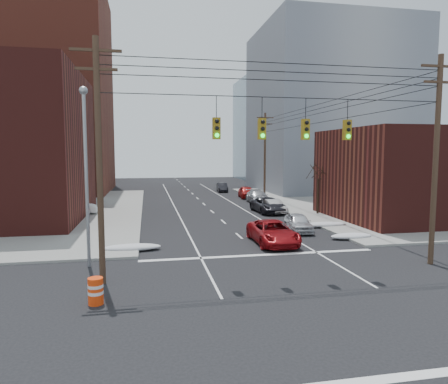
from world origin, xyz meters
name	(u,v)px	position (x,y,z in m)	size (l,w,h in m)	color
ground	(303,294)	(0.00, 0.00, 0.00)	(160.00, 160.00, 0.00)	black
sidewalk_ne	(427,201)	(27.00, 27.00, 0.07)	(40.00, 40.00, 0.15)	gray
building_brick_tall	(22,90)	(-24.00, 48.00, 15.00)	(24.00, 20.00, 30.00)	brown
building_brick_far	(52,152)	(-26.00, 74.00, 6.00)	(22.00, 18.00, 12.00)	#501B18
building_office	(329,111)	(22.00, 44.00, 12.50)	(22.00, 20.00, 25.00)	gray
building_glass	(285,130)	(24.00, 70.00, 11.00)	(20.00, 18.00, 22.00)	gray
building_storefront	(425,175)	(18.00, 16.00, 4.00)	(16.00, 12.00, 8.00)	#501B18
utility_pole_left	(99,157)	(-8.50, 3.00, 5.78)	(2.20, 0.28, 11.00)	#473323
utility_pole_right	(436,156)	(8.50, 3.00, 5.78)	(2.20, 0.28, 11.00)	#473323
utility_pole_far	(265,154)	(8.50, 34.00, 5.78)	(2.20, 0.28, 11.00)	#473323
traffic_signals	(284,128)	(0.10, 2.97, 7.17)	(17.00, 0.42, 2.02)	black
street_light	(86,161)	(-9.50, 6.00, 5.54)	(0.44, 0.44, 9.32)	gray
bare_tree	(318,191)	(9.59, 20.00, 2.32)	(2.09, 2.20, 4.93)	black
snow_nw	(132,247)	(-7.40, 9.00, 0.21)	(3.50, 1.08, 0.42)	silver
snow_ne	(351,236)	(7.40, 9.50, 0.21)	(3.00, 1.08, 0.42)	silver
snow_east_far	(323,225)	(7.40, 14.00, 0.21)	(4.00, 1.08, 0.42)	silver
red_pickup	(273,232)	(1.63, 9.21, 0.75)	(2.49, 5.41, 1.50)	maroon
parked_car_a	(298,222)	(4.80, 12.76, 0.69)	(1.62, 4.02, 1.37)	silver
parked_car_b	(273,206)	(5.77, 21.97, 0.68)	(1.44, 4.12, 1.36)	silver
parked_car_c	(268,205)	(5.39, 22.38, 0.74)	(2.46, 5.35, 1.49)	black
parked_car_d	(258,197)	(6.40, 29.66, 0.76)	(2.12, 5.21, 1.51)	#A1A1A5
parked_car_e	(246,192)	(6.40, 35.20, 0.78)	(1.84, 4.57, 1.56)	maroon
parked_car_f	(222,187)	(4.80, 44.13, 0.68)	(1.43, 4.11, 1.35)	black
lot_car_a	(74,207)	(-13.23, 23.87, 0.83)	(1.44, 4.12, 1.36)	white
lot_car_b	(65,201)	(-15.09, 29.19, 0.81)	(2.19, 4.76, 1.32)	#A6A6AA
lot_car_d	(23,203)	(-18.72, 27.22, 0.93)	(1.85, 4.59, 1.56)	#B3B2B8
construction_barrel	(96,291)	(-8.50, 0.45, 0.55)	(0.73, 0.73, 1.07)	#EF3B0C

